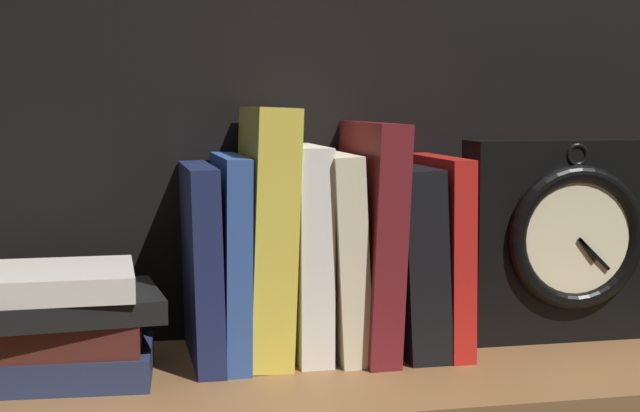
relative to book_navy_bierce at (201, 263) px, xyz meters
The scene contains 12 objects.
ground_plane 17.59cm from the book_navy_bierce, 22.21° to the right, with size 85.28×29.26×2.50cm, color brown.
back_panel 19.04cm from the book_navy_bierce, 34.49° to the left, with size 85.28×1.20×41.26cm, color black.
book_navy_bierce is the anchor object (origin of this frame).
book_blue_modern 2.86cm from the book_navy_bierce, ahead, with size 2.39×15.16×20.11cm, color #2D4C8E.
book_yellow_seinlanguage 6.95cm from the book_navy_bierce, ahead, with size 4.11×13.98×24.79cm, color gold.
book_white_catcher 10.38cm from the book_navy_bierce, ahead, with size 3.23×13.02×21.01cm, color silver.
book_cream_twain 13.71cm from the book_navy_bierce, ahead, with size 2.89×14.31×20.19cm, color beige.
book_maroon_dawkins 17.13cm from the book_navy_bierce, ahead, with size 3.14×16.40×23.27cm, color maroon.
book_black_skeptic 20.93cm from the book_navy_bierce, ahead, with size 4.11×15.22×18.81cm, color black.
book_red_requiem 24.46cm from the book_navy_bierce, ahead, with size 2.35×15.48×19.78cm, color red.
framed_clock 38.81cm from the book_navy_bierce, ahead, with size 21.32×6.63×21.32cm.
book_stack_side 15.24cm from the book_navy_bierce, 162.52° to the right, with size 19.50×14.56×10.35cm.
Camera 1 is at (-21.07, -86.66, 25.11)cm, focal length 53.27 mm.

